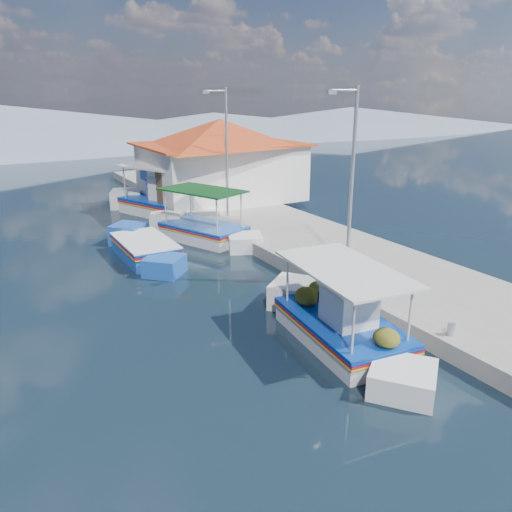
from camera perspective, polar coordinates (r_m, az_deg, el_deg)
ground at (r=13.51m, az=0.42°, el=-9.51°), size 160.00×160.00×0.00m
quay at (r=21.10m, az=6.08°, el=1.53°), size 5.00×44.00×0.50m
bollards at (r=19.26m, az=2.34°, el=1.22°), size 0.20×17.20×0.30m
main_caique at (r=13.42m, az=9.56°, el=-7.87°), size 2.55×7.00×2.32m
caique_green_canopy at (r=22.33m, az=-6.03°, el=2.82°), size 3.66×6.27×2.54m
caique_blue_hull at (r=20.34m, az=-12.65°, el=0.69°), size 1.87×6.29×1.12m
caique_far at (r=27.41m, az=-10.63°, el=5.85°), size 4.46×7.59×2.89m
harbor_building at (r=28.34m, az=-4.09°, el=11.12°), size 10.49×10.49×4.40m
lamp_post_near at (r=16.39m, az=10.74°, el=9.39°), size 1.21×0.14×6.00m
lamp_post_far at (r=23.91m, az=-3.58°, el=12.39°), size 1.21×0.14×6.00m
mountain_ridge at (r=67.63m, az=-19.62°, el=13.69°), size 171.40×96.00×5.50m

